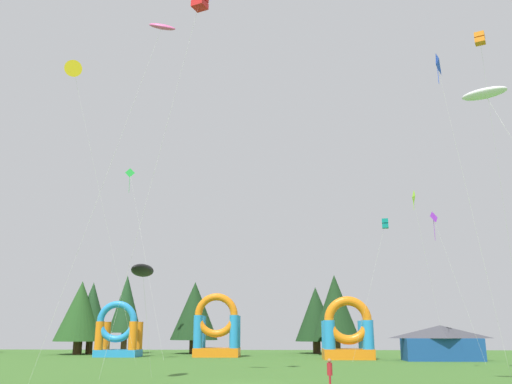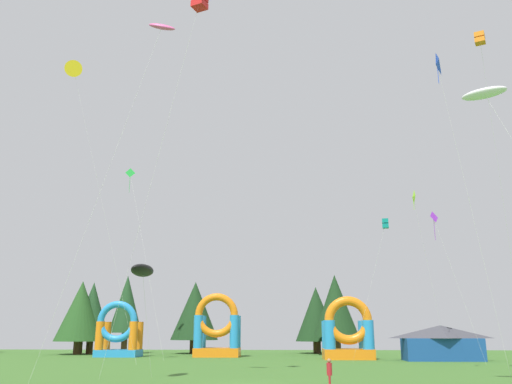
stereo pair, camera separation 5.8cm
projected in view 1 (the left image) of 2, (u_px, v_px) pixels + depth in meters
The scene contains 22 objects.
kite_blue_diamond at pixel (436, 67), 39.44m from camera, with size 4.08×2.90×22.45m.
kite_lime_diamond at pixel (412, 199), 56.84m from camera, with size 3.20×3.28×17.17m.
kite_teal_box at pixel (385, 224), 55.88m from camera, with size 4.26×1.15×14.27m.
kite_pink_parafoil at pixel (162, 28), 36.46m from camera, with size 7.63×0.82×23.44m.
kite_yellow_delta at pixel (74, 70), 53.25m from camera, with size 8.30×3.60×28.95m.
kite_white_parafoil at pixel (484, 94), 29.86m from camera, with size 6.41×4.09×16.04m.
kite_black_parafoil at pixel (143, 270), 34.93m from camera, with size 1.57×4.18×7.33m.
kite_green_diamond at pixel (130, 177), 65.14m from camera, with size 6.36×4.09×21.91m.
kite_orange_box at pixel (480, 40), 38.61m from camera, with size 4.28×8.29×23.69m.
kite_red_box at pixel (200, 3), 36.93m from camera, with size 6.66×3.13×25.37m.
kite_purple_diamond at pixel (433, 220), 52.09m from camera, with size 3.95×0.89×14.00m.
person_left_edge at pixel (330, 372), 27.29m from camera, with size 0.30×0.30×1.59m.
inflatable_red_slide at pixel (217, 333), 63.95m from camera, with size 5.33×3.82×7.35m.
inflatable_orange_dome at pixel (118, 336), 63.93m from camera, with size 5.00×3.56×6.46m.
inflatable_yellow_castle at pixel (348, 336), 58.43m from camera, with size 5.34×4.44×6.64m.
festival_tent at pixel (441, 343), 55.56m from camera, with size 7.76×3.42×3.54m.
tree_row_1 at pixel (80, 311), 71.99m from camera, with size 6.42×6.42×9.54m.
tree_row_2 at pixel (92, 310), 73.15m from camera, with size 4.91×4.91×9.48m.
tree_row_3 at pixel (126, 304), 74.42m from camera, with size 4.46×4.46×10.53m.
tree_row_4 at pixel (195, 311), 74.51m from camera, with size 6.52×6.52×9.65m.
tree_row_5 at pixel (316, 314), 74.98m from camera, with size 5.84×5.84×8.98m.
tree_row_6 at pixel (335, 306), 70.33m from camera, with size 5.83×5.83×10.20m.
Camera 1 is at (2.16, -31.32, 2.93)m, focal length 37.78 mm.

